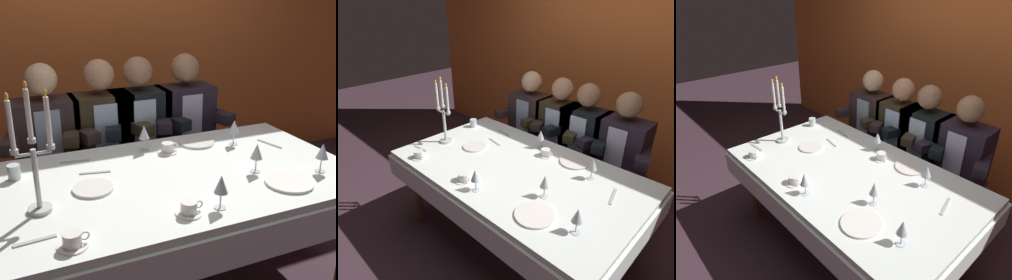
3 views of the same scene
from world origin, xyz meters
TOP-DOWN VIEW (x-y plane):
  - ground_plane at (0.00, 0.00)m, footprint 12.00×12.00m
  - back_wall at (0.00, 1.66)m, footprint 6.00×0.12m
  - dining_table at (0.00, 0.00)m, footprint 1.94×1.14m
  - candelabra at (-0.76, -0.11)m, footprint 0.19×0.11m
  - dinner_plate_0 at (0.45, -0.33)m, footprint 0.25×0.25m
  - dinner_plate_1 at (-0.49, 0.00)m, footprint 0.21×0.21m
  - dinner_plate_2 at (0.28, 0.38)m, footprint 0.23×0.23m
  - wine_glass_0 at (-0.00, -0.41)m, footprint 0.07×0.07m
  - wine_glass_1 at (-0.08, 0.39)m, footprint 0.07×0.07m
  - wine_glass_2 at (0.38, -0.14)m, footprint 0.07×0.07m
  - wine_glass_3 at (0.70, -0.28)m, footprint 0.07×0.07m
  - wine_glass_4 at (0.49, 0.26)m, footprint 0.07×0.07m
  - water_tumbler_0 at (-0.84, 0.28)m, footprint 0.07×0.07m
  - coffee_cup_0 at (-0.68, -0.44)m, footprint 0.13×0.12m
  - coffee_cup_1 at (0.05, 0.30)m, footprint 0.13×0.12m
  - coffee_cup_2 at (-0.15, -0.40)m, footprint 0.13×0.12m
  - fork_0 at (-0.44, 0.19)m, footprint 0.17×0.05m
  - knife_1 at (0.70, 0.17)m, footprint 0.07×0.19m
  - fork_2 at (-0.81, -0.35)m, footprint 0.17×0.03m
  - spoon_3 at (-0.51, 0.38)m, footprint 0.17×0.05m
  - seated_diner_0 at (-0.60, 0.89)m, footprint 0.63×0.48m
  - seated_diner_1 at (-0.22, 0.89)m, footprint 0.63×0.48m
  - seated_diner_2 at (0.06, 0.89)m, footprint 0.63×0.48m
  - seated_diner_3 at (0.43, 0.89)m, footprint 0.63×0.48m

SIDE VIEW (x-z plane):
  - ground_plane at x=0.00m, z-range 0.00..0.00m
  - dining_table at x=0.00m, z-range 0.25..0.99m
  - seated_diner_0 at x=-0.60m, z-range 0.12..1.36m
  - seated_diner_1 at x=-0.22m, z-range 0.12..1.36m
  - seated_diner_2 at x=0.06m, z-range 0.12..1.36m
  - seated_diner_3 at x=0.43m, z-range 0.12..1.36m
  - fork_0 at x=-0.44m, z-range 0.74..0.75m
  - knife_1 at x=0.70m, z-range 0.74..0.75m
  - fork_2 at x=-0.81m, z-range 0.74..0.75m
  - spoon_3 at x=-0.51m, z-range 0.74..0.75m
  - dinner_plate_0 at x=0.45m, z-range 0.74..0.75m
  - dinner_plate_1 at x=-0.49m, z-range 0.74..0.75m
  - dinner_plate_2 at x=0.28m, z-range 0.74..0.75m
  - coffee_cup_0 at x=-0.68m, z-range 0.74..0.80m
  - coffee_cup_1 at x=0.05m, z-range 0.74..0.80m
  - coffee_cup_2 at x=-0.15m, z-range 0.74..0.80m
  - water_tumbler_0 at x=-0.84m, z-range 0.74..0.82m
  - wine_glass_0 at x=0.00m, z-range 0.77..0.94m
  - wine_glass_2 at x=0.38m, z-range 0.77..0.94m
  - wine_glass_3 at x=0.70m, z-range 0.77..0.94m
  - wine_glass_4 at x=0.49m, z-range 0.77..0.94m
  - wine_glass_1 at x=-0.08m, z-range 0.77..0.94m
  - candelabra at x=-0.76m, z-range 0.69..1.28m
  - back_wall at x=0.00m, z-range 0.00..2.70m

